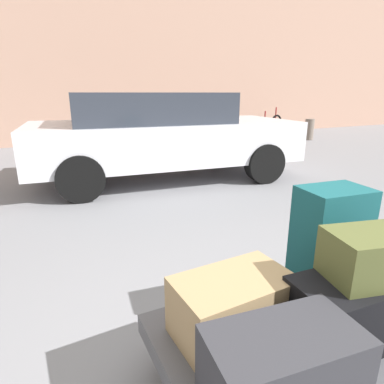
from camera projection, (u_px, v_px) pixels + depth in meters
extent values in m
cube|color=tan|center=(383.00, 39.00, 14.90)|extent=(12.00, 1.00, 7.54)
cube|color=#4C4C51|center=(301.00, 337.00, 1.55)|extent=(1.35, 0.88, 0.10)
cylinder|color=black|center=(319.00, 306.00, 2.05)|extent=(0.24, 0.06, 0.24)
cylinder|color=black|center=(188.00, 355.00, 1.67)|extent=(0.24, 0.06, 0.24)
cube|color=black|center=(360.00, 307.00, 1.46)|extent=(0.67, 0.34, 0.30)
cube|color=#9E7F56|center=(233.00, 306.00, 1.48)|extent=(0.55, 0.35, 0.28)
cube|color=#144C51|center=(330.00, 237.00, 1.85)|extent=(0.40, 0.31, 0.58)
cube|color=#2D2D33|center=(282.00, 370.00, 1.13)|extent=(0.57, 0.35, 0.30)
cube|color=#4C5128|center=(370.00, 256.00, 1.38)|extent=(0.40, 0.33, 0.21)
cube|color=silver|center=(166.00, 141.00, 5.46)|extent=(4.47, 2.24, 0.64)
cube|color=#2D333D|center=(150.00, 107.00, 5.21)|extent=(2.56, 1.83, 0.46)
cylinder|color=black|center=(221.00, 148.00, 6.78)|extent=(0.66, 0.29, 0.64)
cylinder|color=black|center=(265.00, 163.00, 5.25)|extent=(0.66, 0.29, 0.64)
cylinder|color=black|center=(78.00, 156.00, 5.85)|extent=(0.66, 0.29, 0.64)
cylinder|color=black|center=(80.00, 178.00, 4.32)|extent=(0.66, 0.29, 0.64)
torus|color=black|center=(259.00, 128.00, 10.27)|extent=(0.70, 0.29, 0.72)
torus|color=black|center=(276.00, 125.00, 10.97)|extent=(0.70, 0.29, 0.72)
cylinder|color=maroon|center=(268.00, 120.00, 10.56)|extent=(0.96, 0.37, 0.04)
cylinder|color=maroon|center=(265.00, 116.00, 10.38)|extent=(0.05, 0.05, 0.30)
cylinder|color=maroon|center=(276.00, 113.00, 10.81)|extent=(0.05, 0.05, 0.40)
cylinder|color=#72665B|center=(186.00, 137.00, 8.35)|extent=(0.28, 0.28, 0.64)
cylinder|color=#72665B|center=(232.00, 134.00, 8.94)|extent=(0.28, 0.28, 0.64)
cylinder|color=#72665B|center=(279.00, 131.00, 9.63)|extent=(0.28, 0.28, 0.64)
cylinder|color=#72665B|center=(309.00, 129.00, 10.13)|extent=(0.28, 0.28, 0.64)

